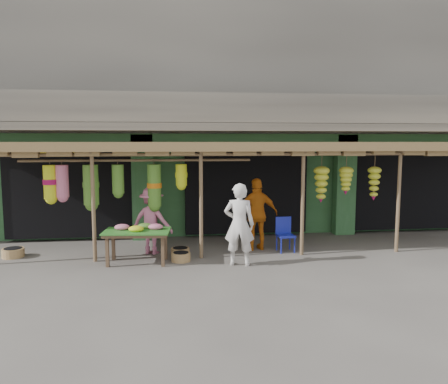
{
  "coord_description": "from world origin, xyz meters",
  "views": [
    {
      "loc": [
        -2.23,
        -10.5,
        2.8
      ],
      "look_at": [
        -0.8,
        1.0,
        1.46
      ],
      "focal_mm": 35.0,
      "sensor_mm": 36.0,
      "label": 1
    }
  ],
  "objects": [
    {
      "name": "person_front",
      "position": [
        -0.69,
        -0.92,
        0.94
      ],
      "size": [
        0.77,
        0.59,
        1.88
      ],
      "primitive_type": "imported",
      "rotation": [
        0.0,
        0.0,
        2.91
      ],
      "color": "silver",
      "rests_on": "ground"
    },
    {
      "name": "person_vendor",
      "position": [
        0.0,
        0.44,
        0.93
      ],
      "size": [
        1.14,
        0.58,
        1.87
      ],
      "primitive_type": "imported",
      "rotation": [
        0.0,
        0.0,
        3.26
      ],
      "color": "#C56312",
      "rests_on": "ground"
    },
    {
      "name": "person_shopper",
      "position": [
        -2.69,
        0.4,
        0.84
      ],
      "size": [
        1.25,
        1.02,
        1.68
      ],
      "primitive_type": "imported",
      "rotation": [
        0.0,
        0.0,
        2.71
      ],
      "color": "#C8698C",
      "rests_on": "ground"
    },
    {
      "name": "basket_mid",
      "position": [
        -2.0,
        0.14,
        0.09
      ],
      "size": [
        0.58,
        0.58,
        0.18
      ],
      "primitive_type": "cylinder",
      "rotation": [
        0.0,
        0.0,
        -0.3
      ],
      "color": "olive",
      "rests_on": "ground"
    },
    {
      "name": "ground",
      "position": [
        0.0,
        0.0,
        0.0
      ],
      "size": [
        80.0,
        80.0,
        0.0
      ],
      "primitive_type": "plane",
      "color": "#514C47",
      "rests_on": "ground"
    },
    {
      "name": "blue_chair",
      "position": [
        0.67,
        0.22,
        0.49
      ],
      "size": [
        0.45,
        0.46,
        0.87
      ],
      "rotation": [
        0.0,
        0.0,
        0.08
      ],
      "color": "#17209A",
      "rests_on": "ground"
    },
    {
      "name": "awning",
      "position": [
        -0.17,
        0.79,
        2.57
      ],
      "size": [
        14.0,
        2.7,
        2.79
      ],
      "color": "brown",
      "rests_on": "ground"
    },
    {
      "name": "basket_left",
      "position": [
        -6.05,
        0.44,
        0.11
      ],
      "size": [
        0.54,
        0.54,
        0.22
      ],
      "primitive_type": "cylinder",
      "rotation": [
        0.0,
        0.0,
        -0.04
      ],
      "color": "olive",
      "rests_on": "ground"
    },
    {
      "name": "building",
      "position": [
        -0.0,
        4.87,
        3.37
      ],
      "size": [
        16.4,
        6.8,
        7.0
      ],
      "color": "gray",
      "rests_on": "ground"
    },
    {
      "name": "basket_right",
      "position": [
        -2.0,
        -0.43,
        0.1
      ],
      "size": [
        0.47,
        0.47,
        0.2
      ],
      "primitive_type": "cylinder",
      "rotation": [
        0.0,
        0.0,
        0.06
      ],
      "color": "#AA874F",
      "rests_on": "ground"
    },
    {
      "name": "flower_table",
      "position": [
        -2.98,
        -0.44,
        0.72
      ],
      "size": [
        1.57,
        1.02,
        0.9
      ],
      "rotation": [
        0.0,
        0.0,
        -0.09
      ],
      "color": "brown",
      "rests_on": "ground"
    }
  ]
}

